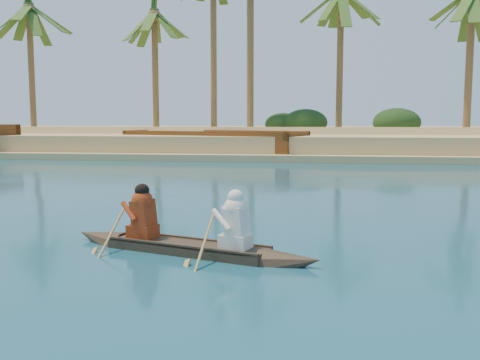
# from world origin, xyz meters

# --- Properties ---
(sandy_embankment) EXTENTS (150.00, 51.00, 1.50)m
(sandy_embankment) POSITION_xyz_m (0.00, 46.89, 0.53)
(sandy_embankment) COLOR tan
(sandy_embankment) RESTS_ON ground
(palm_grove) EXTENTS (110.00, 14.00, 16.00)m
(palm_grove) POSITION_xyz_m (0.00, 35.00, 8.00)
(palm_grove) COLOR #2C531D
(palm_grove) RESTS_ON ground
(shrub_cluster) EXTENTS (100.00, 6.00, 2.40)m
(shrub_cluster) POSITION_xyz_m (0.00, 31.50, 1.20)
(shrub_cluster) COLOR black
(shrub_cluster) RESTS_ON ground
(canoe) EXTENTS (4.63, 2.01, 1.28)m
(canoe) POSITION_xyz_m (-8.00, 2.90, 0.25)
(canoe) COLOR #3F2E22
(canoe) RESTS_ON ground
(barge_mid) EXTENTS (11.58, 6.96, 1.83)m
(barge_mid) POSITION_xyz_m (-12.00, 26.25, 0.64)
(barge_mid) COLOR brown
(barge_mid) RESTS_ON ground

